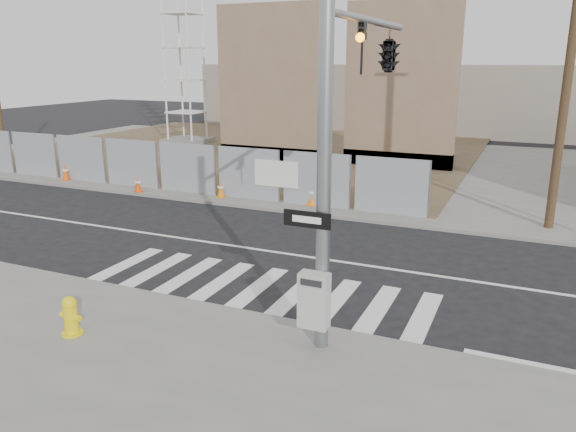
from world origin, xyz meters
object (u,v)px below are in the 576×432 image
at_px(signal_pole, 370,88).
at_px(fire_hydrant, 71,316).
at_px(traffic_cone_d, 312,195).
at_px(traffic_cone_c, 221,190).
at_px(traffic_cone_a, 66,173).
at_px(traffic_cone_b, 138,184).

xyz_separation_m(signal_pole, fire_hydrant, (-4.66, -4.33, -4.27)).
distance_m(signal_pole, traffic_cone_d, 9.26).
xyz_separation_m(fire_hydrant, traffic_cone_d, (0.58, 11.45, -0.02)).
distance_m(traffic_cone_c, traffic_cone_d, 3.77).
bearing_deg(traffic_cone_a, fire_hydrant, -44.85).
xyz_separation_m(traffic_cone_a, traffic_cone_d, (11.85, 0.24, 0.04)).
bearing_deg(traffic_cone_b, traffic_cone_a, 172.22).
bearing_deg(traffic_cone_d, traffic_cone_b, -173.33).
distance_m(signal_pole, traffic_cone_a, 17.88).
distance_m(traffic_cone_a, traffic_cone_b, 4.55).
xyz_separation_m(signal_pole, traffic_cone_a, (-15.93, 6.88, -4.33)).
height_order(signal_pole, traffic_cone_c, signal_pole).
relative_size(signal_pole, traffic_cone_c, 11.09).
bearing_deg(fire_hydrant, traffic_cone_d, 87.97).
height_order(fire_hydrant, traffic_cone_b, fire_hydrant).
height_order(traffic_cone_c, traffic_cone_d, traffic_cone_d).
bearing_deg(traffic_cone_b, traffic_cone_d, 6.67).
relative_size(traffic_cone_c, traffic_cone_d, 0.83).
bearing_deg(traffic_cone_d, signal_pole, -60.21).
height_order(traffic_cone_b, traffic_cone_c, traffic_cone_b).
distance_m(fire_hydrant, traffic_cone_b, 12.57).
relative_size(traffic_cone_a, traffic_cone_b, 1.06).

